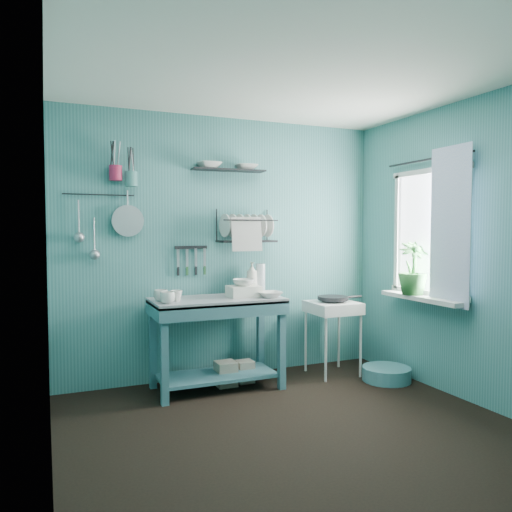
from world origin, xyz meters
name	(u,v)px	position (x,y,z in m)	size (l,w,h in m)	color
floor	(296,431)	(0.00, 0.00, 0.00)	(3.20, 3.20, 0.00)	black
ceiling	(298,72)	(0.00, 0.00, 2.50)	(3.20, 3.20, 0.00)	silver
wall_back	(225,248)	(0.00, 1.50, 1.25)	(3.20, 3.20, 0.00)	#397574
wall_front	(465,271)	(0.00, -1.50, 1.25)	(3.20, 3.20, 0.00)	#397574
wall_left	(48,260)	(-1.60, 0.00, 1.25)	(3.00, 3.00, 0.00)	#397574
wall_right	(470,251)	(1.60, 0.00, 1.25)	(3.00, 3.00, 0.00)	#397574
work_counter	(217,343)	(-0.21, 1.12, 0.41)	(1.15, 0.58, 0.82)	#35666F
mug_left	(167,298)	(-0.69, 0.96, 0.87)	(0.12, 0.12, 0.10)	silver
mug_mid	(176,296)	(-0.59, 1.06, 0.86)	(0.10, 0.10, 0.09)	silver
mug_right	(161,295)	(-0.71, 1.12, 0.87)	(0.12, 0.12, 0.10)	silver
wash_tub	(244,291)	(0.04, 1.10, 0.87)	(0.28, 0.22, 0.10)	silver
tub_bowl	(244,282)	(0.04, 1.10, 0.95)	(0.20, 0.20, 0.06)	silver
soap_bottle	(252,278)	(0.21, 1.32, 0.97)	(0.12, 0.12, 0.30)	silver
water_bottle	(260,278)	(0.31, 1.34, 0.96)	(0.09, 0.09, 0.28)	silver
counter_bowl	(270,294)	(0.24, 0.97, 0.84)	(0.22, 0.22, 0.05)	silver
hotplate_stand	(333,338)	(0.98, 1.11, 0.36)	(0.45, 0.45, 0.72)	silver
frying_pan	(333,298)	(0.98, 1.11, 0.76)	(0.30, 0.30, 0.04)	black
knife_strip	(191,247)	(-0.35, 1.47, 1.26)	(0.32, 0.02, 0.03)	black
dish_rack	(247,226)	(0.17, 1.37, 1.46)	(0.55, 0.24, 0.32)	black
upper_shelf	(229,170)	(0.00, 1.40, 1.99)	(0.70, 0.18, 0.01)	black
shelf_bowl_left	(209,157)	(-0.19, 1.40, 2.10)	(0.23, 0.23, 0.06)	silver
shelf_bowl_right	(246,168)	(0.18, 1.40, 2.02)	(0.22, 0.22, 0.05)	silver
utensil_cup_magenta	(116,173)	(-1.03, 1.42, 1.92)	(0.11, 0.11, 0.13)	#AF2044
utensil_cup_teal	(131,179)	(-0.90, 1.42, 1.87)	(0.11, 0.11, 0.13)	teal
colander	(128,221)	(-0.93, 1.45, 1.50)	(0.28, 0.28, 0.03)	#AAADB2
ladle_outer	(79,217)	(-1.34, 1.46, 1.53)	(0.01, 0.01, 0.30)	#AAADB2
ladle_inner	(94,235)	(-1.22, 1.46, 1.38)	(0.01, 0.01, 0.30)	#AAADB2
hook_rail	(99,195)	(-1.17, 1.47, 1.73)	(0.01, 0.01, 0.60)	black
window_glass	(430,232)	(1.59, 0.45, 1.40)	(1.10, 1.10, 0.00)	white
windowsill	(422,298)	(1.50, 0.45, 0.81)	(0.16, 0.95, 0.04)	silver
curtain	(450,227)	(1.52, 0.15, 1.45)	(1.35, 1.35, 0.00)	white
curtain_rod	(428,159)	(1.54, 0.45, 2.05)	(0.02, 0.02, 1.05)	black
potted_plant	(413,268)	(1.49, 0.56, 1.07)	(0.27, 0.27, 0.49)	#2A6A2E
storage_tin_large	(226,374)	(-0.11, 1.17, 0.11)	(0.18, 0.18, 0.22)	gray
storage_tin_small	(245,371)	(0.09, 1.20, 0.10)	(0.15, 0.15, 0.20)	gray
floor_basin	(387,374)	(1.33, 0.72, 0.07)	(0.45, 0.45, 0.13)	teal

